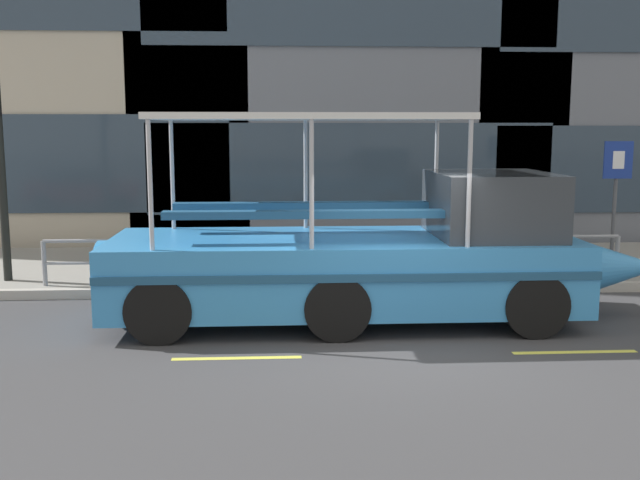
{
  "coord_description": "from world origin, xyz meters",
  "views": [
    {
      "loc": [
        -1.82,
        -10.64,
        3.19
      ],
      "look_at": [
        -1.11,
        1.6,
        1.3
      ],
      "focal_mm": 41.53,
      "sensor_mm": 36.0,
      "label": 1
    }
  ],
  "objects": [
    {
      "name": "curb_edge",
      "position": [
        0.0,
        3.11,
        0.09
      ],
      "size": [
        32.0,
        0.18,
        0.18
      ],
      "primitive_type": "cube",
      "color": "#B2ADA3",
      "rests_on": "ground_plane"
    },
    {
      "name": "duck_tour_boat",
      "position": [
        -0.22,
        1.28,
        1.07
      ],
      "size": [
        9.44,
        2.69,
        3.39
      ],
      "color": "#388CD1",
      "rests_on": "ground_plane"
    },
    {
      "name": "pedestrian_near_bow",
      "position": [
        2.47,
        4.43,
        1.23
      ],
      "size": [
        0.46,
        0.31,
        1.74
      ],
      "color": "black",
      "rests_on": "sidewalk"
    },
    {
      "name": "parking_sign",
      "position": [
        5.13,
        4.15,
        2.02
      ],
      "size": [
        0.6,
        0.12,
        2.71
      ],
      "color": "#4C4F54",
      "rests_on": "sidewalk"
    },
    {
      "name": "curb_guardrail",
      "position": [
        -0.67,
        3.45,
        0.77
      ],
      "size": [
        11.25,
        0.09,
        0.89
      ],
      "color": "gray",
      "rests_on": "sidewalk"
    },
    {
      "name": "lane_centreline",
      "position": [
        -0.0,
        -0.7,
        0.0
      ],
      "size": [
        25.8,
        0.12,
        0.01
      ],
      "color": "#DBD64C",
      "rests_on": "ground_plane"
    },
    {
      "name": "sidewalk",
      "position": [
        0.0,
        5.6,
        0.09
      ],
      "size": [
        32.0,
        4.8,
        0.18
      ],
      "primitive_type": "cube",
      "color": "gray",
      "rests_on": "ground_plane"
    },
    {
      "name": "ground_plane",
      "position": [
        0.0,
        0.0,
        0.0
      ],
      "size": [
        120.0,
        120.0,
        0.0
      ],
      "primitive_type": "plane",
      "color": "#3D3D3F"
    }
  ]
}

